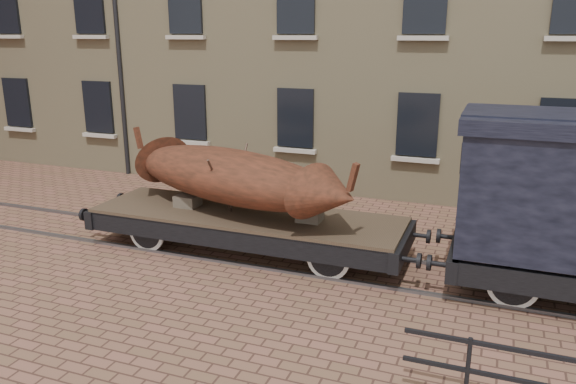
% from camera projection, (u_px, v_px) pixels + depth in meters
% --- Properties ---
extents(ground, '(90.00, 90.00, 0.00)m').
position_uv_depth(ground, '(326.00, 264.00, 11.56)').
color(ground, brown).
extents(rail_track, '(30.00, 1.52, 0.06)m').
position_uv_depth(rail_track, '(326.00, 262.00, 11.55)').
color(rail_track, '#59595E').
rests_on(rail_track, ground).
extents(flatcar_wagon, '(7.55, 2.05, 1.14)m').
position_uv_depth(flatcar_wagon, '(246.00, 221.00, 11.97)').
color(flatcar_wagon, '#403323').
rests_on(flatcar_wagon, ground).
extents(iron_boat, '(6.23, 3.33, 1.52)m').
position_uv_depth(iron_boat, '(229.00, 175.00, 11.84)').
color(iron_boat, maroon).
rests_on(iron_boat, flatcar_wagon).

